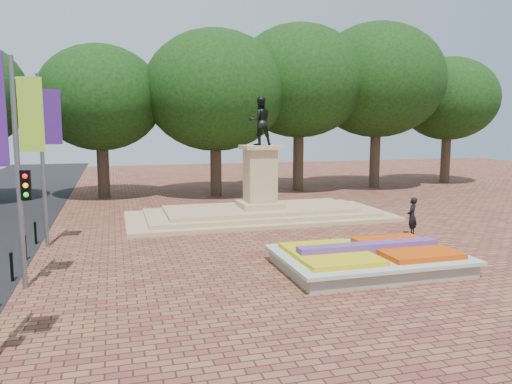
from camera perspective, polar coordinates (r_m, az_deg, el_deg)
ground at (r=19.41m, az=7.20°, el=-7.27°), size 90.00×90.00×0.00m
flower_bed at (r=18.02m, az=12.78°, el=-7.35°), size 6.30×4.30×0.91m
monument at (r=26.61m, az=0.45°, el=-1.15°), size 14.00×6.00×6.40m
tree_row_back at (r=36.58m, az=-0.48°, el=10.39°), size 44.80×8.80×10.43m
banner_poles at (r=16.16m, az=-25.35°, el=2.97°), size 0.88×11.17×7.00m
bollard_row at (r=16.66m, az=-26.92°, el=-8.74°), size 0.12×13.12×0.98m
pedestrian at (r=23.73m, az=17.41°, el=-2.66°), size 0.74×0.73×1.73m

